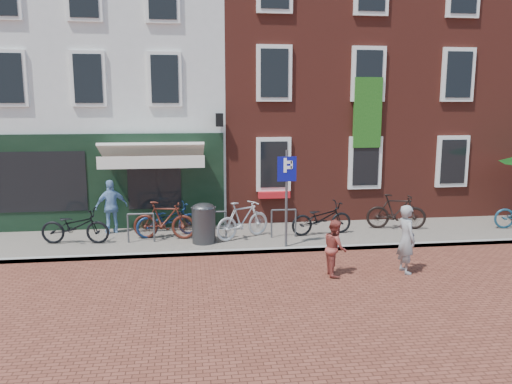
{
  "coord_description": "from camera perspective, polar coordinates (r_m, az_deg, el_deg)",
  "views": [
    {
      "loc": [
        -2.2,
        -12.69,
        3.88
      ],
      "look_at": [
        -0.33,
        1.0,
        1.47
      ],
      "focal_mm": 35.57,
      "sensor_mm": 36.0,
      "label": 1
    }
  ],
  "objects": [
    {
      "name": "litter_bin",
      "position": [
        13.99,
        -5.91,
        -3.25
      ],
      "size": [
        0.65,
        0.65,
        1.19
      ],
      "color": "#39393B",
      "rests_on": "sidewalk"
    },
    {
      "name": "parking_sign",
      "position": [
        13.34,
        3.47,
        0.92
      ],
      "size": [
        0.5,
        0.08,
        2.59
      ],
      "color": "#4C4C4F",
      "rests_on": "sidewalk"
    },
    {
      "name": "building_brick_mid",
      "position": [
        20.16,
        4.35,
        13.05
      ],
      "size": [
        6.0,
        8.0,
        10.0
      ],
      "primitive_type": "cube",
      "color": "maroon",
      "rests_on": "ground"
    },
    {
      "name": "sidewalk",
      "position": [
        15.04,
        4.77,
        -4.9
      ],
      "size": [
        24.0,
        3.0,
        0.1
      ],
      "primitive_type": "cube",
      "color": "slate",
      "rests_on": "ground"
    },
    {
      "name": "boy",
      "position": [
        11.76,
        8.88,
        -6.19
      ],
      "size": [
        0.51,
        0.65,
        1.29
      ],
      "primitive_type": "imported",
      "rotation": [
        0.0,
        0.0,
        1.53
      ],
      "color": "#963E35",
      "rests_on": "ground"
    },
    {
      "name": "bicycle_4",
      "position": [
        14.93,
        7.37,
        -2.94
      ],
      "size": [
        1.92,
        0.88,
        0.97
      ],
      "primitive_type": "imported",
      "rotation": [
        0.0,
        0.0,
        1.7
      ],
      "color": "black",
      "rests_on": "sidewalk"
    },
    {
      "name": "woman",
      "position": [
        12.24,
        16.54,
        -5.09
      ],
      "size": [
        0.43,
        0.61,
        1.6
      ],
      "primitive_type": "imported",
      "rotation": [
        0.0,
        0.0,
        1.66
      ],
      "color": "gray",
      "rests_on": "ground"
    },
    {
      "name": "bicycle_1",
      "position": [
        14.56,
        -10.28,
        -3.14
      ],
      "size": [
        1.86,
        0.85,
        1.08
      ],
      "primitive_type": "imported",
      "rotation": [
        0.0,
        0.0,
        1.37
      ],
      "color": "#4C1D14",
      "rests_on": "sidewalk"
    },
    {
      "name": "bicycle_5",
      "position": [
        16.03,
        15.5,
        -2.14
      ],
      "size": [
        1.86,
        0.92,
        1.08
      ],
      "primitive_type": "imported",
      "rotation": [
        0.0,
        0.0,
        1.33
      ],
      "color": "black",
      "rests_on": "sidewalk"
    },
    {
      "name": "building_stucco",
      "position": [
        19.89,
        -16.2,
        11.29
      ],
      "size": [
        8.0,
        8.0,
        9.0
      ],
      "primitive_type": "cube",
      "color": "silver",
      "rests_on": "ground"
    },
    {
      "name": "bicycle_3",
      "position": [
        14.37,
        -1.5,
        -3.15
      ],
      "size": [
        1.8,
        1.34,
        1.08
      ],
      "primitive_type": "imported",
      "rotation": [
        0.0,
        0.0,
        2.1
      ],
      "color": "#B2B2B4",
      "rests_on": "sidewalk"
    },
    {
      "name": "cafe_person",
      "position": [
        15.51,
        -15.94,
        -1.59
      ],
      "size": [
        1.01,
        0.7,
        1.59
      ],
      "primitive_type": "imported",
      "rotation": [
        0.0,
        0.0,
        3.51
      ],
      "color": "#759ECF",
      "rests_on": "sidewalk"
    },
    {
      "name": "building_brick_right",
      "position": [
        22.2,
        20.04,
        12.2
      ],
      "size": [
        6.0,
        8.0,
        10.0
      ],
      "primitive_type": "cube",
      "color": "maroon",
      "rests_on": "ground"
    },
    {
      "name": "bicycle_2",
      "position": [
        14.84,
        -9.85,
        -3.09
      ],
      "size": [
        1.95,
        1.1,
        0.97
      ],
      "primitive_type": "imported",
      "rotation": [
        0.0,
        0.0,
        1.83
      ],
      "color": "#11254C",
      "rests_on": "sidewalk"
    },
    {
      "name": "bicycle_0",
      "position": [
        14.71,
        -19.67,
        -3.64
      ],
      "size": [
        1.91,
        0.86,
        0.97
      ],
      "primitive_type": "imported",
      "rotation": [
        0.0,
        0.0,
        1.45
      ],
      "color": "black",
      "rests_on": "sidewalk"
    },
    {
      "name": "ground",
      "position": [
        13.45,
        1.97,
        -6.89
      ],
      "size": [
        80.0,
        80.0,
        0.0
      ],
      "primitive_type": "plane",
      "color": "brown"
    }
  ]
}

